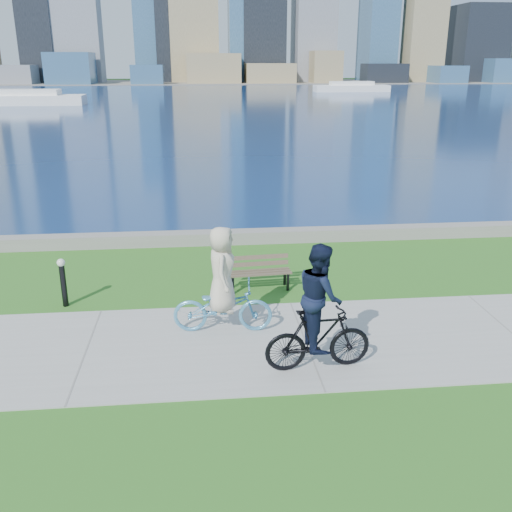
{
  "coord_description": "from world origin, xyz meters",
  "views": [
    {
      "loc": [
        -1.87,
        -9.38,
        4.97
      ],
      "look_at": [
        -0.74,
        1.8,
        1.1
      ],
      "focal_mm": 40.0,
      "sensor_mm": 36.0,
      "label": 1
    }
  ],
  "objects_px": {
    "bollard_lamp": "(63,279)",
    "cyclist_woman": "(222,293)",
    "park_bench": "(259,270)",
    "cyclist_man": "(319,318)"
  },
  "relations": [
    {
      "from": "park_bench",
      "to": "bollard_lamp",
      "type": "bearing_deg",
      "value": -176.55
    },
    {
      "from": "bollard_lamp",
      "to": "cyclist_woman",
      "type": "xyz_separation_m",
      "value": [
        3.29,
        -1.55,
        0.18
      ]
    },
    {
      "from": "bollard_lamp",
      "to": "cyclist_man",
      "type": "xyz_separation_m",
      "value": [
        4.81,
        -3.13,
        0.34
      ]
    },
    {
      "from": "cyclist_woman",
      "to": "bollard_lamp",
      "type": "bearing_deg",
      "value": 69.0
    },
    {
      "from": "park_bench",
      "to": "cyclist_woman",
      "type": "xyz_separation_m",
      "value": [
        -0.91,
        -2.12,
        0.34
      ]
    },
    {
      "from": "cyclist_man",
      "to": "park_bench",
      "type": "bearing_deg",
      "value": 5.12
    },
    {
      "from": "cyclist_woman",
      "to": "park_bench",
      "type": "bearing_deg",
      "value": -19.2
    },
    {
      "from": "bollard_lamp",
      "to": "cyclist_man",
      "type": "bearing_deg",
      "value": -33.02
    },
    {
      "from": "bollard_lamp",
      "to": "cyclist_woman",
      "type": "height_order",
      "value": "cyclist_woman"
    },
    {
      "from": "park_bench",
      "to": "cyclist_man",
      "type": "xyz_separation_m",
      "value": [
        0.61,
        -3.7,
        0.49
      ]
    }
  ]
}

